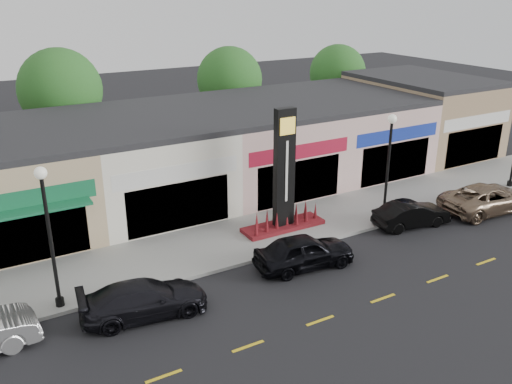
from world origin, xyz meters
TOP-DOWN VIEW (x-y plane):
  - ground at (0.00, 0.00)m, footprint 120.00×120.00m
  - sidewalk at (0.00, 4.35)m, footprint 52.00×4.30m
  - curb at (0.00, 2.10)m, footprint 52.00×0.20m
  - shop_beige at (-8.50, 11.46)m, footprint 7.00×10.85m
  - shop_cream at (-1.50, 11.47)m, footprint 7.00×10.01m
  - shop_pink_w at (5.50, 11.47)m, footprint 7.00×10.01m
  - shop_pink_e at (12.50, 11.47)m, footprint 7.00×10.01m
  - shop_tan at (19.50, 11.48)m, footprint 7.00×10.01m
  - tree_rear_west at (-4.00, 19.50)m, footprint 5.20×5.20m
  - tree_rear_mid at (8.00, 19.50)m, footprint 4.80×4.80m
  - tree_rear_east at (18.00, 19.50)m, footprint 4.60×4.60m
  - lamp_west_near at (-8.00, 2.50)m, footprint 0.44×0.44m
  - lamp_east_near at (8.00, 2.50)m, footprint 0.44×0.44m
  - pylon_sign at (3.00, 4.20)m, footprint 4.20×1.30m
  - car_dark_sedan at (-5.38, 0.51)m, footprint 2.45×4.83m
  - car_black_sedan at (1.77, 0.62)m, footprint 2.24×4.53m
  - car_black_conv at (8.87, 1.44)m, footprint 1.92×4.08m
  - car_gold_suv at (13.79, 0.86)m, footprint 2.81×5.48m

SIDE VIEW (x-z plane):
  - ground at x=0.00m, z-range 0.00..0.00m
  - sidewalk at x=0.00m, z-range 0.00..0.15m
  - curb at x=0.00m, z-range 0.00..0.15m
  - car_black_conv at x=8.87m, z-range 0.00..1.29m
  - car_dark_sedan at x=-5.38m, z-range 0.00..1.34m
  - car_gold_suv at x=13.79m, z-range 0.00..1.48m
  - car_black_sedan at x=1.77m, z-range 0.00..1.49m
  - pylon_sign at x=3.00m, z-range -0.73..5.27m
  - shop_cream at x=-1.50m, z-range 0.00..4.80m
  - shop_pink_w at x=5.50m, z-range 0.00..4.80m
  - shop_pink_e at x=12.50m, z-range 0.00..4.80m
  - shop_beige at x=-8.50m, z-range 0.00..4.80m
  - shop_tan at x=19.50m, z-range 0.00..5.30m
  - lamp_west_near at x=-8.00m, z-range 0.74..6.21m
  - lamp_east_near at x=8.00m, z-range 0.74..6.21m
  - tree_rear_east at x=18.00m, z-range 1.16..8.10m
  - tree_rear_mid at x=8.00m, z-range 1.24..8.53m
  - tree_rear_west at x=-4.00m, z-range 1.30..9.13m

